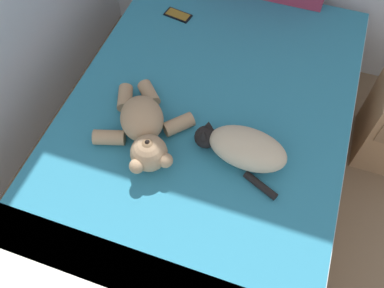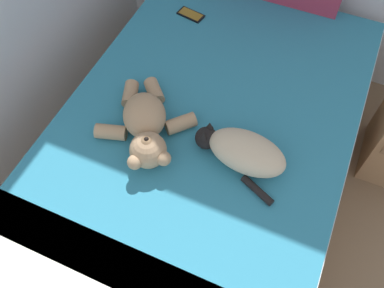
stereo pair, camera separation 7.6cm
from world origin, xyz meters
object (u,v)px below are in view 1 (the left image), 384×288
(cat, at_px, (243,148))
(cell_phone, at_px, (178,15))
(teddy_bear, at_px, (144,129))
(bed, at_px, (203,147))

(cat, distance_m, cell_phone, 0.98)
(cat, xyz_separation_m, cell_phone, (-0.58, 0.78, -0.07))
(teddy_bear, bearing_deg, cat, 6.23)
(bed, distance_m, teddy_bear, 0.45)
(bed, height_order, teddy_bear, teddy_bear)
(cat, xyz_separation_m, teddy_bear, (-0.43, -0.05, 0.00))
(bed, relative_size, cell_phone, 12.93)
(cat, bearing_deg, bed, 143.80)
(teddy_bear, bearing_deg, cell_phone, 100.12)
(bed, distance_m, cell_phone, 0.77)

